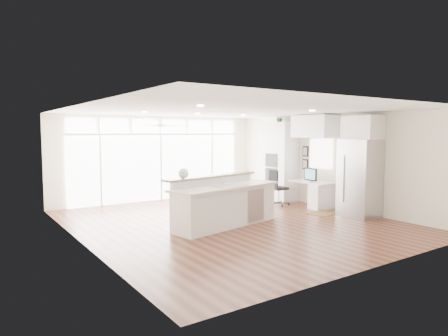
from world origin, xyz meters
TOP-DOWN VIEW (x-y plane):
  - floor at (0.00, 0.00)m, footprint 7.00×8.00m
  - ceiling at (0.00, 0.00)m, footprint 7.00×8.00m
  - wall_back at (0.00, 4.00)m, footprint 7.00×0.04m
  - wall_front at (0.00, -4.00)m, footprint 7.00×0.04m
  - wall_left at (-3.50, 0.00)m, footprint 0.04×8.00m
  - wall_right at (3.50, 0.00)m, footprint 0.04×8.00m
  - glass_wall at (0.00, 3.94)m, footprint 5.80×0.06m
  - transom_row at (0.00, 3.94)m, footprint 5.90×0.06m
  - desk_window at (3.46, 0.30)m, footprint 0.04×0.85m
  - ceiling_fan at (-0.50, 2.80)m, footprint 1.16×1.16m
  - recessed_lights at (0.00, 0.20)m, footprint 3.40×3.00m
  - oven_cabinet at (3.17, 1.80)m, footprint 0.64×1.20m
  - desk_nook at (3.13, 0.30)m, footprint 0.72×1.30m
  - upper_cabinets at (3.17, 0.30)m, footprint 0.64×1.30m
  - refrigerator at (3.11, -1.35)m, footprint 0.76×0.90m
  - fridge_cabinet at (3.17, -1.35)m, footprint 0.64×0.90m
  - framed_photos at (3.46, 0.92)m, footprint 0.06×0.22m
  - kitchen_island at (-0.31, -0.25)m, footprint 3.07×1.67m
  - rug at (2.68, -0.50)m, footprint 0.96×0.80m
  - office_chair at (2.48, 1.03)m, footprint 0.58×0.54m
  - fishbowl at (-1.32, -0.06)m, footprint 0.25×0.25m
  - monitor at (3.05, 0.30)m, footprint 0.11×0.50m
  - keyboard at (2.88, 0.30)m, footprint 0.15×0.30m
  - potted_plant at (3.17, 1.80)m, footprint 0.32×0.35m

SIDE VIEW (x-z plane):
  - floor at x=0.00m, z-range -0.02..0.00m
  - rug at x=2.68m, z-range 0.00..0.01m
  - desk_nook at x=3.13m, z-range 0.00..0.76m
  - office_chair at x=2.48m, z-range 0.00..1.06m
  - kitchen_island at x=-0.31m, z-range 0.00..1.15m
  - keyboard at x=2.88m, z-range 0.76..0.77m
  - monitor at x=3.05m, z-range 0.76..1.17m
  - refrigerator at x=3.11m, z-range 0.00..2.00m
  - glass_wall at x=0.00m, z-range 0.01..2.09m
  - oven_cabinet at x=3.17m, z-range 0.00..2.50m
  - fishbowl at x=-1.32m, z-range 1.15..1.39m
  - wall_back at x=0.00m, z-range 0.00..2.70m
  - wall_front at x=0.00m, z-range 0.00..2.70m
  - wall_left at x=-3.50m, z-range 0.00..2.70m
  - wall_right at x=3.50m, z-range 0.00..2.70m
  - framed_photos at x=3.46m, z-range 1.00..1.80m
  - desk_window at x=3.46m, z-range 1.12..1.98m
  - fridge_cabinet at x=3.17m, z-range 2.00..2.60m
  - upper_cabinets at x=3.17m, z-range 2.03..2.67m
  - transom_row at x=0.00m, z-range 2.18..2.58m
  - ceiling_fan at x=-0.50m, z-range 2.32..2.64m
  - potted_plant at x=3.17m, z-range 2.50..2.76m
  - recessed_lights at x=0.00m, z-range 2.67..2.69m
  - ceiling at x=0.00m, z-range 2.69..2.71m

